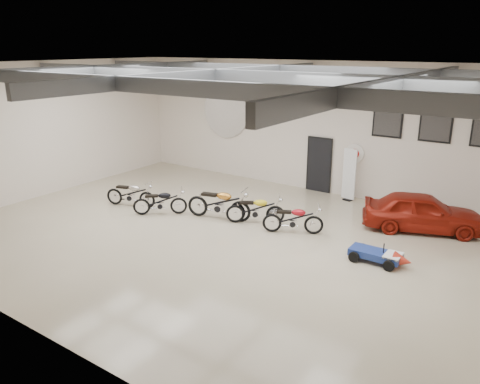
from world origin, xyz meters
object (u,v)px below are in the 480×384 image
Objects in this scene: banner_stand at (349,175)px; vintage_car at (422,212)px; motorcycle_gold at (219,203)px; go_kart at (381,253)px; motorcycle_silver at (130,193)px; motorcycle_red at (293,219)px; motorcycle_black at (160,201)px; motorcycle_yellow at (255,209)px.

vintage_car is (3.00, -1.50, -0.36)m from banner_stand.
go_kart is (5.53, -0.26, -0.27)m from motorcycle_gold.
vintage_car is (5.79, 2.77, 0.04)m from motorcycle_gold.
motorcycle_silver is (-6.16, -5.02, -0.48)m from banner_stand.
motorcycle_red is at bearing -83.39° from banner_stand.
motorcycle_black is 4.65m from motorcycle_red.
go_kart is at bearing -49.59° from banner_stand.
go_kart is (8.90, 0.50, -0.18)m from motorcycle_silver.
motorcycle_silver is 0.85× the size of motorcycle_gold.
banner_stand is at bearing 42.75° from vintage_car.
banner_stand is 1.08× the size of motorcycle_black.
motorcycle_red is (5.98, 1.05, -0.01)m from motorcycle_silver.
motorcycle_silver is at bearing 178.79° from motorcycle_gold.
motorcycle_silver is 1.02× the size of motorcycle_red.
motorcycle_silver is at bearing 90.38° from vintage_car.
motorcycle_silver is 6.07m from motorcycle_red.
motorcycle_gold is at bearing 159.61° from motorcycle_red.
vintage_car is at bearing -14.59° from motorcycle_black.
motorcycle_silver reaches higher than motorcycle_red.
vintage_car is at bearing -3.88° from motorcycle_yellow.
go_kart is at bearing -14.27° from motorcycle_silver.
motorcycle_red is (1.41, -0.07, -0.01)m from motorcycle_yellow.
banner_stand reaches higher than motorcycle_yellow.
go_kart is (2.73, -4.52, -0.67)m from banner_stand.
motorcycle_red is at bearing -34.46° from motorcycle_yellow.
motorcycle_gold reaches higher than motorcycle_red.
motorcycle_black is at bearing 166.56° from motorcycle_red.
go_kart is at bearing 154.39° from vintage_car.
motorcycle_silver is 9.82m from vintage_car.
motorcycle_black is 2.06m from motorcycle_gold.
motorcycle_yellow is 0.52× the size of vintage_car.
motorcycle_black is 0.50× the size of vintage_car.
motorcycle_red reaches higher than motorcycle_black.
banner_stand is 1.17× the size of go_kart.
motorcycle_red is 4.03m from vintage_car.
motorcycle_red is 0.51× the size of vintage_car.
vintage_car is (4.59, 2.40, 0.12)m from motorcycle_yellow.
go_kart is at bearing -35.28° from motorcycle_black.
motorcycle_red is 1.10× the size of go_kart.
motorcycle_yellow is at bearing 150.32° from motorcycle_red.
go_kart is at bearing -16.52° from motorcycle_gold.
banner_stand is 5.11m from motorcycle_gold.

